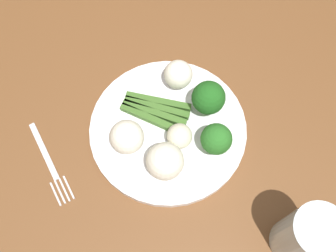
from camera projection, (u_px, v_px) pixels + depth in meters
ground_plane at (147, 215)px, 1.35m from camera, size 6.00×6.00×0.02m
dining_table at (131, 152)px, 0.76m from camera, size 1.47×1.10×0.72m
plate at (168, 129)px, 0.68m from camera, size 0.28×0.28×0.01m
asparagus_bundle at (155, 111)px, 0.68m from camera, size 0.11×0.13×0.01m
broccoli_outer_edge at (208, 98)px, 0.65m from camera, size 0.06×0.06×0.07m
broccoli_left at (216, 139)px, 0.62m from camera, size 0.05×0.05×0.07m
cauliflower_mid at (165, 161)px, 0.61m from camera, size 0.06×0.06×0.06m
cauliflower_front at (127, 137)px, 0.63m from camera, size 0.06×0.06×0.06m
cauliflower_back_right at (179, 136)px, 0.64m from camera, size 0.04×0.04×0.04m
cauliflower_near_fork at (178, 74)px, 0.69m from camera, size 0.05×0.05×0.05m
fork at (50, 163)px, 0.66m from camera, size 0.04×0.17×0.00m
water_glass at (306, 236)px, 0.55m from camera, size 0.08×0.08×0.13m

